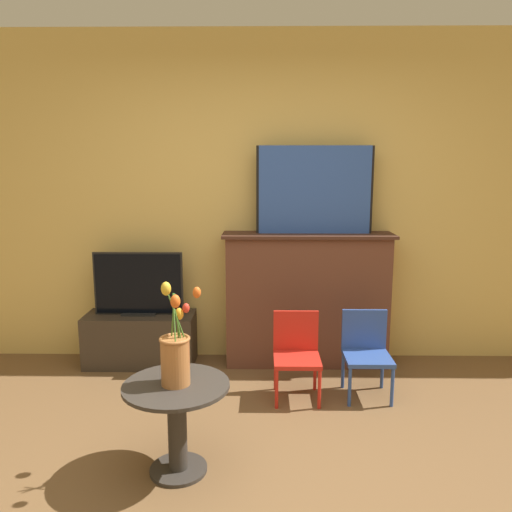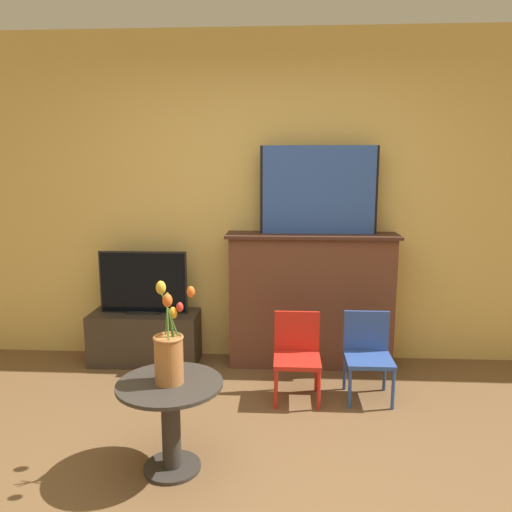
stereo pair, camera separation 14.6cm
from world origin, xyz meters
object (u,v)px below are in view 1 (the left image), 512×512
chair_red (296,350)px  chair_blue (366,349)px  painting (315,190)px  vase_tulips (176,353)px  tv_monitor (138,285)px

chair_red → chair_blue: size_ratio=1.00×
chair_blue → painting: bearing=119.7°
painting → vase_tulips: (-0.86, -1.53, -0.77)m
chair_red → chair_blue: same height
tv_monitor → chair_blue: bearing=-17.0°
painting → chair_red: 1.28m
painting → chair_blue: (0.33, -0.58, -1.10)m
painting → vase_tulips: size_ratio=1.77×
tv_monitor → chair_red: size_ratio=1.21×
chair_blue → vase_tulips: bearing=-141.5°
chair_red → painting: bearing=74.7°
painting → vase_tulips: painting is taller
tv_monitor → chair_red: 1.42m
tv_monitor → vase_tulips: bearing=-69.4°
vase_tulips → painting: bearing=60.6°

